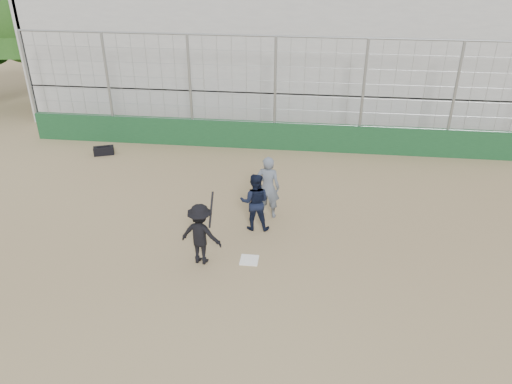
# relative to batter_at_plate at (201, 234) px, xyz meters

# --- Properties ---
(ground) EXTENTS (90.00, 90.00, 0.00)m
(ground) POSITION_rel_batter_at_plate_xyz_m (1.13, 0.16, -0.78)
(ground) COLOR brown
(ground) RESTS_ON ground
(home_plate) EXTENTS (0.44, 0.44, 0.02)m
(home_plate) POSITION_rel_batter_at_plate_xyz_m (1.13, 0.16, -0.77)
(home_plate) COLOR white
(home_plate) RESTS_ON ground
(backstop) EXTENTS (18.10, 0.25, 4.04)m
(backstop) POSITION_rel_batter_at_plate_xyz_m (1.13, 7.16, 0.18)
(backstop) COLOR #123A1D
(backstop) RESTS_ON ground
(bleachers) EXTENTS (20.25, 6.70, 6.98)m
(bleachers) POSITION_rel_batter_at_plate_xyz_m (1.13, 12.11, 2.14)
(bleachers) COLOR #969696
(bleachers) RESTS_ON ground
(tree_left) EXTENTS (4.48, 4.48, 7.00)m
(tree_left) POSITION_rel_batter_at_plate_xyz_m (-9.87, 11.16, 3.61)
(tree_left) COLOR #3A2415
(tree_left) RESTS_ON ground
(batter_at_plate) EXTENTS (1.10, 0.82, 1.73)m
(batter_at_plate) POSITION_rel_batter_at_plate_xyz_m (0.00, 0.00, 0.00)
(batter_at_plate) COLOR black
(batter_at_plate) RESTS_ON ground
(catcher_crouched) EXTENTS (0.81, 0.64, 1.11)m
(catcher_crouched) POSITION_rel_batter_at_plate_xyz_m (1.10, 1.61, -0.23)
(catcher_crouched) COLOR black
(catcher_crouched) RESTS_ON ground
(umpire) EXTENTS (0.71, 0.51, 1.62)m
(umpire) POSITION_rel_batter_at_plate_xyz_m (1.37, 2.34, 0.03)
(umpire) COLOR #545E6B
(umpire) RESTS_ON ground
(equipment_bag) EXTENTS (0.75, 0.52, 0.33)m
(equipment_bag) POSITION_rel_batter_at_plate_xyz_m (-4.84, 5.89, -0.63)
(equipment_bag) COLOR black
(equipment_bag) RESTS_ON ground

